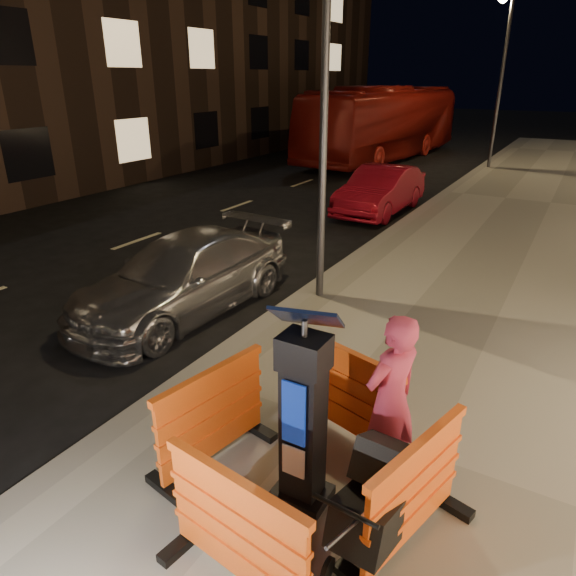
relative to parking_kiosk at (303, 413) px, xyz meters
The scene contains 15 objects.
ground_plane 2.62m from the parking_kiosk, 153.29° to the left, with size 120.00×120.00×0.00m, color black.
sidewalk 1.68m from the parking_kiosk, 51.90° to the left, with size 6.00×60.00×0.15m, color gray.
kerb 2.59m from the parking_kiosk, 153.29° to the left, with size 0.30×60.00×0.15m, color slate.
parking_kiosk is the anchor object (origin of this frame).
barrier_front 1.03m from the parking_kiosk, 90.00° to the right, with size 1.27×0.52×0.99m, color #EA5715.
barrier_back 1.03m from the parking_kiosk, 90.00° to the left, with size 1.27×0.52×0.99m, color #EA5715.
barrier_kerbside 1.03m from the parking_kiosk, behind, with size 1.27×0.52×0.99m, color #EA5715.
barrier_bldgside 1.03m from the parking_kiosk, ahead, with size 1.27×0.52×0.99m, color #EA5715.
car_silver 4.68m from the parking_kiosk, 143.13° to the left, with size 1.68×4.13×1.20m, color #AFAFB4.
car_red 10.97m from the parking_kiosk, 107.27° to the left, with size 1.33×3.81×1.26m, color maroon.
bus_doubledecker 21.01m from the parking_kiosk, 108.71° to the left, with size 2.64×11.30×3.15m, color maroon.
man 0.82m from the parking_kiosk, 50.29° to the left, with size 0.59×0.39×1.62m, color #AE304E.
stroller 0.88m from the parking_kiosk, 20.93° to the right, with size 0.48×0.73×0.92m, color black.
street_lamp_mid 4.98m from the parking_kiosk, 114.97° to the left, with size 0.12×0.12×6.00m, color #3F3F44.
street_lamp_far 19.29m from the parking_kiosk, 95.69° to the left, with size 0.12×0.12×6.00m, color #3F3F44.
Camera 1 is at (3.77, -4.11, 3.56)m, focal length 32.00 mm.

